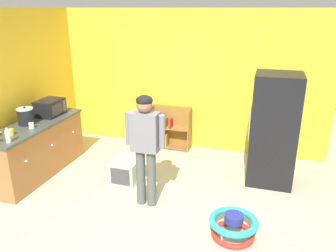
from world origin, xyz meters
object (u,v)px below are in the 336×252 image
Objects in this scene: kitchen_counter at (37,149)px; standing_person at (145,141)px; white_cup at (31,126)px; refrigerator at (274,130)px; microwave at (50,108)px; crock_pot at (26,116)px; yellow_cup at (11,132)px; pet_carrier at (127,169)px; bookshelf at (168,130)px; clear_bottle at (8,136)px; baby_walker at (233,226)px.

standing_person is (2.10, -0.35, 0.54)m from kitchen_counter.
standing_person is 1.99m from white_cup.
refrigerator reaches higher than microwave.
crock_pot is 0.50m from yellow_cup.
refrigerator is 3.22× the size of pet_carrier.
clear_bottle is at bearing -122.20° from bookshelf.
crock_pot is at bearing -166.39° from refrigerator.
refrigerator is at bearing 25.00° from clear_bottle.
refrigerator is at bearing 36.50° from standing_person.
pet_carrier is at bearing 16.98° from white_cup.
baby_walker is (1.60, -2.49, -0.21)m from bookshelf.
microwave is 0.70m from white_cup.
pet_carrier is 1.66m from white_cup.
clear_bottle reaches higher than baby_walker.
yellow_cup reaches higher than bookshelf.
kitchen_counter is 1.58m from pet_carrier.
clear_bottle is 2.59× the size of white_cup.
standing_person is 5.42× the size of crock_pot.
baby_walker is 3.30m from clear_bottle.
refrigerator is 2.23m from bookshelf.
microwave reaches higher than baby_walker.
bookshelf is 8.95× the size of yellow_cup.
bookshelf is at bearing 34.97° from microwave.
white_cup is (-0.08, 0.59, -0.05)m from clear_bottle.
kitchen_counter is at bearing 92.82° from yellow_cup.
kitchen_counter is at bearing 167.62° from baby_walker.
white_cup is at bearing -57.17° from kitchen_counter.
crock_pot reaches higher than bookshelf.
baby_walker is at bearing -11.37° from crock_pot.
pet_carrier is 2.24× the size of clear_bottle.
kitchen_counter is 1.09× the size of refrigerator.
bookshelf is 2.62m from white_cup.
kitchen_counter is 0.72m from yellow_cup.
bookshelf is at bearing 44.28° from kitchen_counter.
yellow_cup is (-3.36, 0.22, 0.79)m from baby_walker.
bookshelf is 2.84× the size of crock_pot.
kitchen_counter is 3.48m from baby_walker.
white_cup is at bearing 175.34° from standing_person.
clear_bottle is at bearing -75.52° from kitchen_counter.
white_cup is at bearing 170.40° from baby_walker.
white_cup reaches higher than bookshelf.
pet_carrier is 1.86m from yellow_cup.
pet_carrier is (1.54, 0.24, -0.27)m from kitchen_counter.
standing_person is 2.21m from crock_pot.
bookshelf is (1.79, 1.75, -0.08)m from kitchen_counter.
baby_walker is 2.10m from pet_carrier.
microwave is at bearing 81.36° from crock_pot.
kitchen_counter is at bearing -171.16° from pet_carrier.
crock_pot is (-0.08, -0.54, -0.00)m from microwave.
white_cup is at bearing -130.70° from bookshelf.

